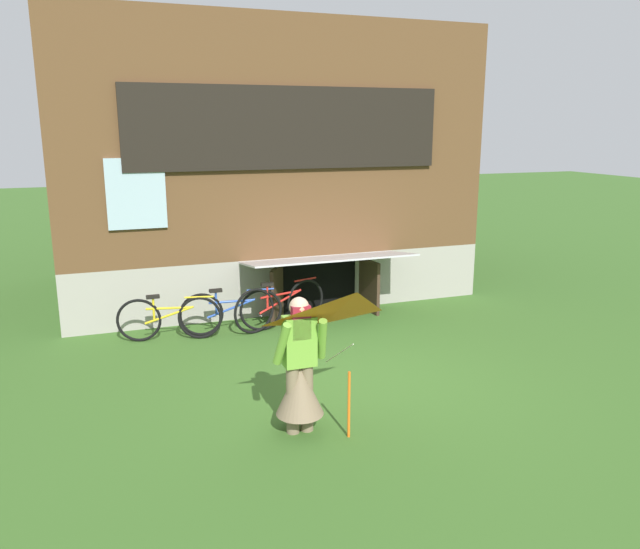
{
  "coord_description": "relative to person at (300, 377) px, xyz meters",
  "views": [
    {
      "loc": [
        -3.16,
        -7.18,
        3.25
      ],
      "look_at": [
        -0.28,
        0.71,
        1.25
      ],
      "focal_mm": 35.18,
      "sensor_mm": 36.0,
      "label": 1
    }
  ],
  "objects": [
    {
      "name": "kite",
      "position": [
        0.38,
        -0.64,
        0.59
      ],
      "size": [
        1.09,
        1.23,
        1.51
      ],
      "color": "orange",
      "rests_on": "ground_plane"
    },
    {
      "name": "bicycle_yellow",
      "position": [
        -0.96,
        3.54,
        -0.28
      ],
      "size": [
        1.58,
        0.37,
        0.73
      ],
      "rotation": [
        0.0,
        0.0,
        -0.21
      ],
      "color": "black",
      "rests_on": "ground_plane"
    },
    {
      "name": "ground_plane",
      "position": [
        1.22,
        1.23,
        -0.64
      ],
      "size": [
        60.0,
        60.0,
        0.0
      ],
      "primitive_type": "plane",
      "color": "#386023"
    },
    {
      "name": "bicycle_red",
      "position": [
        0.84,
        3.55,
        -0.25
      ],
      "size": [
        1.69,
        0.57,
        0.8
      ],
      "rotation": [
        0.0,
        0.0,
        0.31
      ],
      "color": "black",
      "rests_on": "ground_plane"
    },
    {
      "name": "log_house",
      "position": [
        1.22,
        6.47,
        1.88
      ],
      "size": [
        7.54,
        5.62,
        5.03
      ],
      "color": "#9E998E",
      "rests_on": "ground_plane"
    },
    {
      "name": "person",
      "position": [
        0.0,
        0.0,
        0.0
      ],
      "size": [
        0.6,
        0.52,
        1.52
      ],
      "rotation": [
        0.0,
        0.0,
        -0.42
      ],
      "color": "#7F6B51",
      "rests_on": "ground_plane"
    },
    {
      "name": "bicycle_blue",
      "position": [
        0.01,
        3.53,
        -0.27
      ],
      "size": [
        1.64,
        0.18,
        0.75
      ],
      "rotation": [
        0.0,
        0.0,
        -0.08
      ],
      "color": "black",
      "rests_on": "ground_plane"
    }
  ]
}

